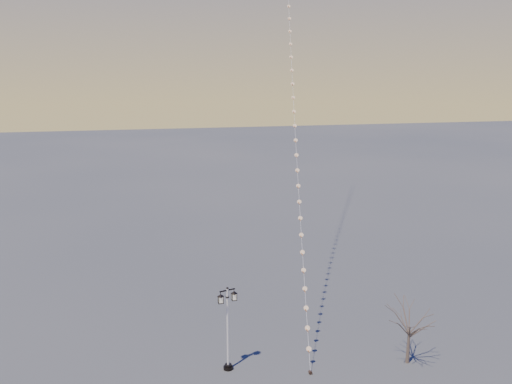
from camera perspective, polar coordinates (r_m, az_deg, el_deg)
name	(u,v)px	position (r m, az deg, el deg)	size (l,w,h in m)	color
ground	(279,372)	(34.00, 2.38, -18.29)	(300.00, 300.00, 0.00)	#434644
street_lamp	(228,324)	(32.91, -2.98, -13.68)	(1.29, 0.70, 5.22)	black
bare_tree	(410,323)	(34.91, 15.81, -13.04)	(2.28, 2.28, 3.79)	brown
kite_train	(292,27)	(48.77, 3.75, 16.85)	(9.48, 38.59, 42.60)	black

